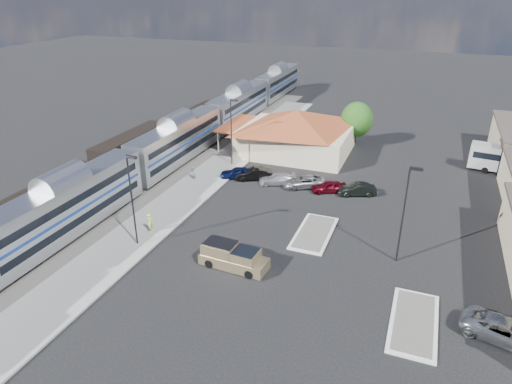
% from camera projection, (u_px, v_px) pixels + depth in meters
% --- Properties ---
extents(ground, '(280.00, 280.00, 0.00)m').
position_uv_depth(ground, '(269.00, 236.00, 44.42)').
color(ground, black).
rests_on(ground, ground).
extents(railbed, '(16.00, 100.00, 0.12)m').
position_uv_depth(railbed, '(135.00, 176.00, 58.02)').
color(railbed, '#4C4944').
rests_on(railbed, ground).
extents(platform, '(5.50, 92.00, 0.18)m').
position_uv_depth(platform, '(190.00, 192.00, 53.38)').
color(platform, gray).
rests_on(platform, ground).
extents(passenger_train, '(3.00, 104.00, 5.55)m').
position_uv_depth(passenger_train, '(178.00, 143.00, 61.05)').
color(passenger_train, silver).
rests_on(passenger_train, ground).
extents(freight_cars, '(2.80, 46.00, 4.00)m').
position_uv_depth(freight_cars, '(132.00, 149.00, 61.55)').
color(freight_cars, black).
rests_on(freight_cars, ground).
extents(station_depot, '(18.35, 12.24, 6.20)m').
position_uv_depth(station_depot, '(296.00, 131.00, 64.91)').
color(station_depot, '#BFAC8C').
rests_on(station_depot, ground).
extents(traffic_island_south, '(3.30, 7.50, 0.21)m').
position_uv_depth(traffic_island_south, '(314.00, 233.00, 44.76)').
color(traffic_island_south, silver).
rests_on(traffic_island_south, ground).
extents(traffic_island_north, '(3.30, 7.50, 0.21)m').
position_uv_depth(traffic_island_north, '(414.00, 322.00, 33.04)').
color(traffic_island_north, silver).
rests_on(traffic_island_north, ground).
extents(lamp_plat_s, '(1.08, 0.25, 9.00)m').
position_uv_depth(lamp_plat_s, '(132.00, 194.00, 40.65)').
color(lamp_plat_s, black).
rests_on(lamp_plat_s, ground).
extents(lamp_plat_n, '(1.08, 0.25, 9.00)m').
position_uv_depth(lamp_plat_n, '(232.00, 127.00, 59.28)').
color(lamp_plat_n, black).
rests_on(lamp_plat_n, ground).
extents(lamp_lot, '(1.08, 0.25, 9.00)m').
position_uv_depth(lamp_lot, '(405.00, 207.00, 38.23)').
color(lamp_lot, black).
rests_on(lamp_lot, ground).
extents(tree_depot, '(4.71, 4.71, 6.63)m').
position_uv_depth(tree_depot, '(357.00, 120.00, 67.14)').
color(tree_depot, '#382314').
rests_on(tree_depot, ground).
extents(pickup_truck, '(6.07, 2.53, 2.05)m').
position_uv_depth(pickup_truck, '(234.00, 257.00, 39.21)').
color(pickup_truck, tan).
rests_on(pickup_truck, ground).
extents(suv, '(6.28, 4.06, 1.61)m').
position_uv_depth(suv, '(506.00, 331.00, 31.22)').
color(suv, '#94989B').
rests_on(suv, ground).
extents(person_a, '(0.59, 0.78, 1.91)m').
position_uv_depth(person_a, '(150.00, 223.00, 44.49)').
color(person_a, '#C8D743').
rests_on(person_a, platform).
extents(person_b, '(0.64, 0.80, 1.56)m').
position_uv_depth(person_b, '(193.00, 173.00, 56.58)').
color(person_b, silver).
rests_on(person_b, platform).
extents(parked_car_a, '(4.62, 3.16, 1.46)m').
position_uv_depth(parked_car_a, '(238.00, 173.00, 57.16)').
color(parked_car_a, '#0E1846').
rests_on(parked_car_a, ground).
extents(parked_car_b, '(4.85, 3.42, 1.52)m').
position_uv_depth(parked_car_b, '(254.00, 174.00, 56.74)').
color(parked_car_b, black).
rests_on(parked_car_b, ground).
extents(parked_car_c, '(4.81, 3.45, 1.29)m').
position_uv_depth(parked_car_c, '(277.00, 179.00, 55.49)').
color(parked_car_c, silver).
rests_on(parked_car_c, ground).
extents(parked_car_d, '(5.70, 4.54, 1.44)m').
position_uv_depth(parked_car_d, '(303.00, 182.00, 54.66)').
color(parked_car_d, gray).
rests_on(parked_car_d, ground).
extents(parked_car_e, '(4.43, 3.29, 1.40)m').
position_uv_depth(parked_car_e, '(329.00, 187.00, 53.37)').
color(parked_car_e, maroon).
rests_on(parked_car_e, ground).
extents(parked_car_f, '(4.59, 3.05, 1.43)m').
position_uv_depth(parked_car_f, '(357.00, 190.00, 52.58)').
color(parked_car_f, black).
rests_on(parked_car_f, ground).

